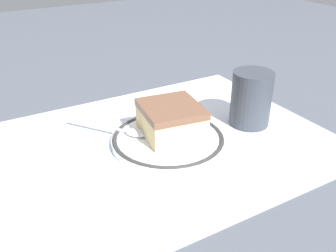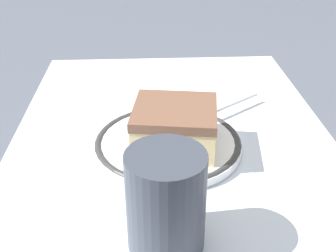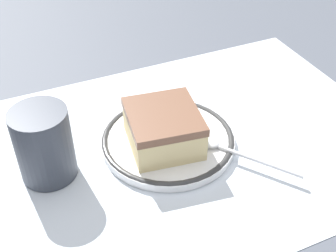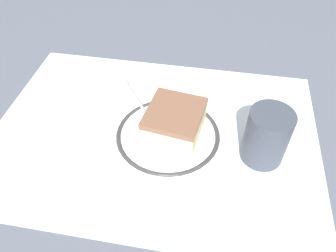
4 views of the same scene
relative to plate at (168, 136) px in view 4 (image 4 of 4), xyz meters
The scene contains 6 objects.
ground_plane 0.03m from the plate, 15.55° to the right, with size 2.40×2.40×0.00m, color #4C515B.
placemat 0.03m from the plate, 15.55° to the right, with size 0.56×0.40×0.00m, color silver.
plate is the anchor object (origin of this frame).
cake_slice 0.03m from the plate, 164.33° to the right, with size 0.10×0.11×0.05m.
spoon 0.07m from the plate, 42.21° to the right, with size 0.10×0.13×0.01m.
cup 0.16m from the plate, behind, with size 0.07×0.07×0.09m.
Camera 4 is at (-0.09, 0.37, 0.42)m, focal length 35.26 mm.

